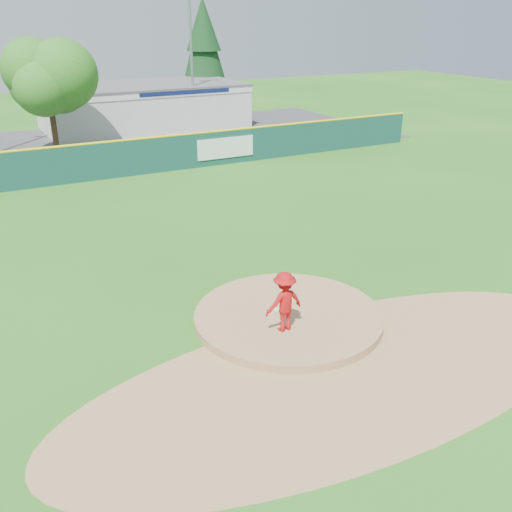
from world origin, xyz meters
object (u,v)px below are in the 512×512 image
pool_building_grp (144,106)px  conifer_tree (204,48)px  van (184,143)px  pitcher (284,302)px  light_pole_right (191,54)px  deciduous_tree (48,81)px

pool_building_grp → conifer_tree: size_ratio=1.60×
van → pitcher: bearing=146.2°
van → light_pole_right: light_pole_right is taller
van → pool_building_grp: (0.68, 10.32, 0.93)m
light_pole_right → pool_building_grp: bearing=135.1°
van → conifer_tree: bearing=-47.2°
pitcher → light_pole_right: 31.57m
pool_building_grp → deciduous_tree: size_ratio=2.07×
pitcher → van: 23.19m
pitcher → conifer_tree: bearing=-113.3°
deciduous_tree → conifer_tree: (15.00, 11.00, 0.99)m
van → conifer_tree: conifer_tree is taller
pool_building_grp → van: bearing=-93.8°
van → deciduous_tree: size_ratio=0.70×
pitcher → deciduous_tree: bearing=-89.9°
deciduous_tree → light_pole_right: (11.00, 4.00, 0.99)m
pool_building_grp → light_pole_right: 5.75m
deciduous_tree → light_pole_right: light_pole_right is taller
pool_building_grp → light_pole_right: bearing=-44.9°
pitcher → conifer_tree: 39.43m
van → conifer_tree: size_ratio=0.54×
light_pole_right → van: bearing=-116.7°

